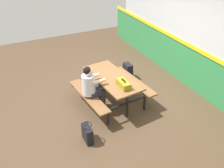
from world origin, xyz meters
The scene contains 7 objects.
ground_plane centered at (0.00, 0.00, -0.01)m, with size 10.00×10.00×0.02m, color #4C3826.
accent_backdrop centered at (0.00, 2.29, 1.25)m, with size 8.00×0.14×2.60m.
picnic_table_main centered at (0.09, 0.00, 0.57)m, with size 1.73×1.70×0.74m.
student_nearer centered at (0.17, -0.55, 0.71)m, with size 0.39×0.54×1.21m.
toolbox_grey centered at (0.57, 0.05, 0.81)m, with size 0.40×0.18×0.18m.
backpack_dark centered at (-0.84, 0.96, 0.22)m, with size 0.30×0.22×0.44m.
tote_bag_bright centered at (1.07, -1.03, 0.19)m, with size 0.34×0.21×0.43m.
Camera 1 is at (4.72, -2.25, 3.75)m, focal length 40.40 mm.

